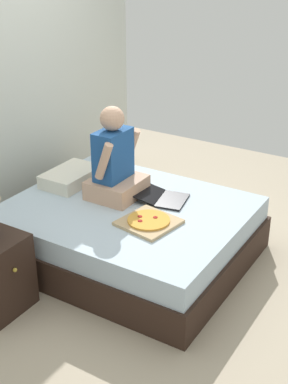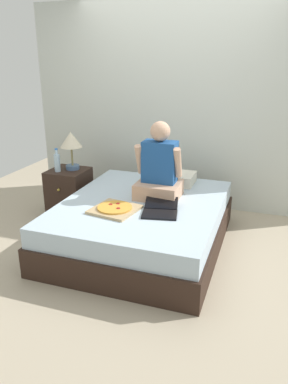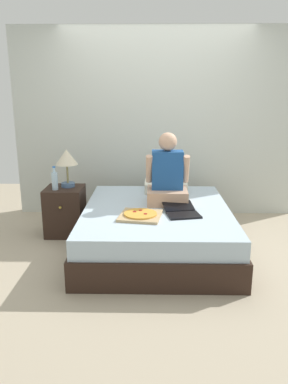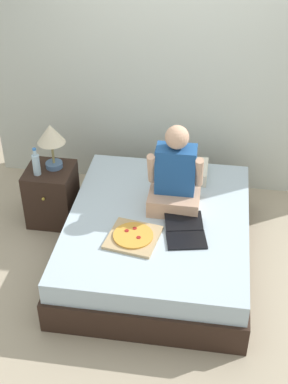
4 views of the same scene
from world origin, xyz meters
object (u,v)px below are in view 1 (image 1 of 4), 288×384
object	(u,v)px
person_seated	(115,164)
bed	(128,232)
pizza_box	(149,222)
laptop	(164,198)

from	to	relation	value
person_seated	bed	bearing A→B (deg)	-120.36
bed	person_seated	world-z (taller)	person_seated
person_seated	pizza_box	distance (m)	0.64
person_seated	laptop	size ratio (longest dim) A/B	1.66
person_seated	pizza_box	size ratio (longest dim) A/B	1.70
bed	person_seated	distance (m)	0.58
bed	laptop	distance (m)	0.42
person_seated	pizza_box	xyz separation A→B (m)	(-0.28, -0.50, -0.27)
bed	laptop	size ratio (longest dim) A/B	4.09
bed	pizza_box	size ratio (longest dim) A/B	4.18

